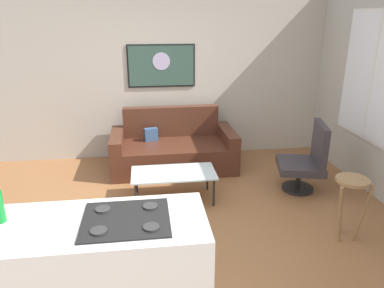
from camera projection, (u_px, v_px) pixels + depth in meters
The scene contains 9 objects.
ground at pixel (183, 233), 4.01m from camera, with size 6.40×6.40×0.04m, color brown.
back_wall at pixel (166, 72), 5.80m from camera, with size 6.40×0.05×2.80m, color #B4AC9E.
couch at pixel (173, 150), 5.62m from camera, with size 1.88×0.95×0.89m.
coffee_table at pixel (174, 174), 4.59m from camera, with size 1.06×0.55×0.38m.
armchair at pixel (307, 160), 4.82m from camera, with size 0.71×0.72×0.94m.
bar_stool at pixel (351, 192), 3.71m from camera, with size 0.38×0.38×0.70m.
kitchen_counter at pixel (86, 278), 2.62m from camera, with size 1.76×0.68×0.95m.
wall_painting at pixel (161, 66), 5.72m from camera, with size 1.07×0.03×0.67m.
window at pixel (373, 77), 4.66m from camera, with size 0.03×1.36×1.68m.
Camera 1 is at (-0.35, -3.43, 2.26)m, focal length 33.86 mm.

